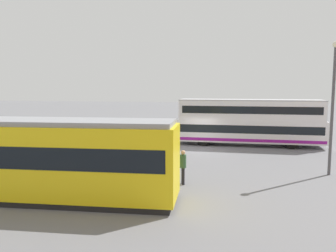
{
  "coord_description": "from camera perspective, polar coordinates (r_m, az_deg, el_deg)",
  "views": [
    {
      "loc": [
        -1.94,
        26.02,
        4.87
      ],
      "look_at": [
        1.68,
        4.51,
        2.34
      ],
      "focal_mm": 36.45,
      "sensor_mm": 36.0,
      "label": 1
    }
  ],
  "objects": [
    {
      "name": "street_lamp",
      "position": [
        20.53,
        25.87,
        4.16
      ],
      "size": [
        0.36,
        0.36,
        7.28
      ],
      "color": "#4C4C51",
      "rests_on": "ground"
    },
    {
      "name": "double_decker_bus",
      "position": [
        29.0,
        13.41,
        0.68
      ],
      "size": [
        11.9,
        2.97,
        3.82
      ],
      "color": "white",
      "rests_on": "ground"
    },
    {
      "name": "pedestrian_crossing",
      "position": [
        17.1,
        2.53,
        -6.47
      ],
      "size": [
        0.39,
        0.39,
        1.73
      ],
      "color": "black",
      "rests_on": "ground"
    },
    {
      "name": "info_sign",
      "position": [
        22.35,
        -14.53,
        -1.58
      ],
      "size": [
        1.12,
        0.23,
        2.56
      ],
      "color": "slate",
      "rests_on": "ground"
    },
    {
      "name": "pedestrian_near_railing",
      "position": [
        21.36,
        -7.9,
        -4.03
      ],
      "size": [
        0.39,
        0.39,
        1.65
      ],
      "color": "black",
      "rests_on": "ground"
    },
    {
      "name": "tram_yellow",
      "position": [
        16.4,
        -24.87,
        -4.77
      ],
      "size": [
        14.67,
        3.1,
        3.49
      ],
      "color": "yellow",
      "rests_on": "ground"
    },
    {
      "name": "pedestrian_railing",
      "position": [
        21.21,
        -7.1,
        -4.7
      ],
      "size": [
        6.21,
        0.71,
        1.08
      ],
      "color": "gray",
      "rests_on": "ground"
    },
    {
      "name": "ground_plane",
      "position": [
        26.55,
        5.21,
        -3.98
      ],
      "size": [
        160.0,
        160.0,
        0.0
      ],
      "primitive_type": "plane",
      "color": "slate"
    }
  ]
}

